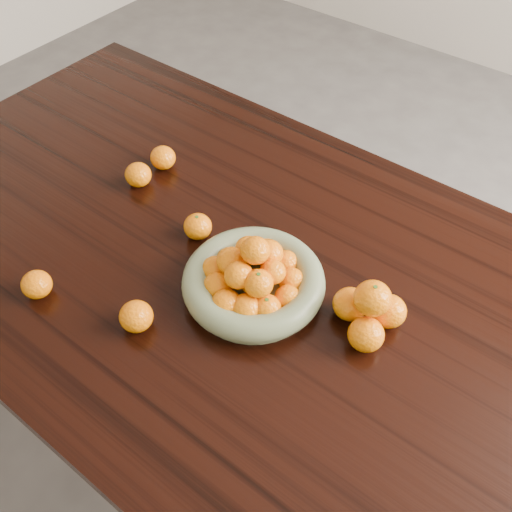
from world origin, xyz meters
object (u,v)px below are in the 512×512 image
Objects in this scene: dining_table at (269,307)px; orange_pyramid at (369,312)px; loose_orange_0 at (198,227)px; fruit_bowl at (253,279)px.

orange_pyramid is (0.21, 0.02, 0.14)m from dining_table.
dining_table is 14.21× the size of orange_pyramid.
loose_orange_0 is (-0.41, -0.01, -0.02)m from orange_pyramid.
orange_pyramid is at bearing 1.88° from loose_orange_0.
dining_table is 7.04× the size of fruit_bowl.
fruit_bowl is at bearing -163.52° from orange_pyramid.
orange_pyramid is (0.22, 0.07, 0.01)m from fruit_bowl.
dining_table is 0.25m from orange_pyramid.
loose_orange_0 is at bearing 164.63° from fruit_bowl.
dining_table is at bearing -2.38° from loose_orange_0.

